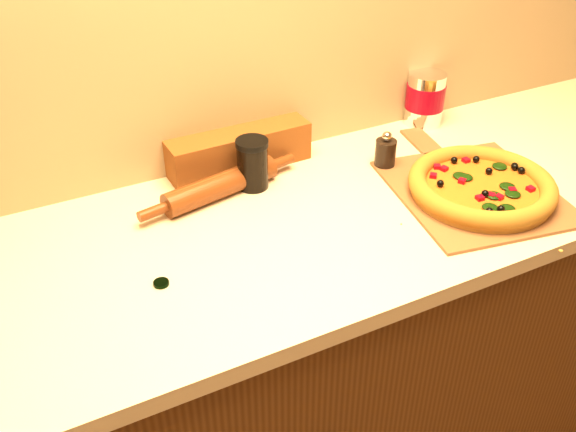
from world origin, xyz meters
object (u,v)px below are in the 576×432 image
(rolling_pin, at_px, (221,185))
(dark_jar, at_px, (253,164))
(pizza, at_px, (482,186))
(pepper_grinder, at_px, (385,153))
(pizza_peel, at_px, (471,188))
(coffee_canister, at_px, (425,98))

(rolling_pin, bearing_deg, dark_jar, 3.87)
(pizza, bearing_deg, rolling_pin, 152.50)
(pizza, height_order, pepper_grinder, pepper_grinder)
(pepper_grinder, height_order, dark_jar, dark_jar)
(pizza_peel, bearing_deg, coffee_canister, 81.05)
(pepper_grinder, height_order, coffee_canister, coffee_canister)
(pepper_grinder, xyz_separation_m, dark_jar, (-0.34, 0.07, 0.02))
(pizza, bearing_deg, pepper_grinder, 118.50)
(rolling_pin, relative_size, coffee_canister, 2.84)
(pizza_peel, bearing_deg, pizza, -84.59)
(pizza, relative_size, dark_jar, 2.74)
(pizza_peel, xyz_separation_m, pizza, (-0.00, -0.04, 0.03))
(pepper_grinder, distance_m, dark_jar, 0.35)
(pizza_peel, xyz_separation_m, rolling_pin, (-0.55, 0.25, 0.03))
(pizza_peel, height_order, pizza, pizza)
(pizza, height_order, coffee_canister, coffee_canister)
(dark_jar, bearing_deg, rolling_pin, -176.13)
(pizza_peel, distance_m, coffee_canister, 0.38)
(pizza_peel, height_order, pepper_grinder, pepper_grinder)
(pepper_grinder, relative_size, rolling_pin, 0.24)
(pizza, distance_m, pepper_grinder, 0.26)
(pizza_peel, relative_size, pepper_grinder, 5.76)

